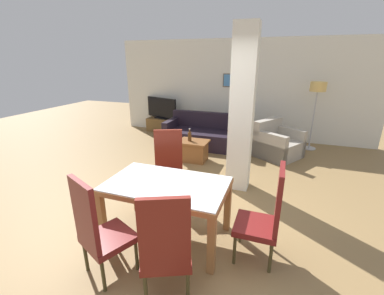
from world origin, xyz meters
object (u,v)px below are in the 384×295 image
Objects in this scene: tv_screen at (162,108)px; coffee_table at (193,151)px; dining_chair_near_left at (98,229)px; floor_lamp at (317,93)px; sofa at (206,135)px; dining_table at (167,195)px; armchair at (277,144)px; tv_stand at (162,125)px; dining_chair_far_left at (169,166)px; dining_chair_head_right at (266,215)px; dining_chair_near_right at (166,247)px; bottle at (190,136)px.

coffee_table is at bearing 149.17° from tv_screen.
tv_screen is (-1.92, 5.38, 0.15)m from dining_chair_near_left.
floor_lamp reaches higher than coffee_table.
dining_table is at bearing 99.01° from sofa.
armchair reaches higher than dining_table.
tv_stand is (-3.48, 1.11, -0.08)m from armchair.
dining_chair_far_left is 1.03× the size of tv_screen.
armchair reaches higher than tv_stand.
sofa reaches higher than dining_table.
tv_screen is at bearing 37.17° from dining_chair_head_right.
dining_chair_near_left reaches higher than tv_stand.
dining_table is at bearing 90.00° from dining_chair_far_left.
armchair is 1.96m from coffee_table.
coffee_table is (-1.73, 2.57, -0.34)m from dining_chair_head_right.
dining_chair_far_left is at bearing 114.43° from dining_chair_near_left.
sofa is at bearing 169.88° from tv_screen.
dining_chair_near_right is 3.53m from bottle.
tv_screen is (-1.74, 2.01, 0.49)m from coffee_table.
dining_table is 1.33× the size of tv_screen.
dining_chair_near_right is (0.37, -0.82, -0.02)m from dining_table.
bottle is 2.63m from tv_stand.
dining_chair_head_right is at bearing 127.77° from dining_chair_far_left.
coffee_table is 0.59× the size of tv_screen.
tv_stand is at bearing 129.39° from bottle.
dining_chair_near_left is 3.40m from coffee_table.
tv_stand is at bearing 92.05° from dining_chair_near_right.
coffee_table is at bearing 117.60° from dining_chair_near_left.
dining_chair_near_right and dining_chair_head_right have the same top height.
coffee_table is 0.39× the size of floor_lamp.
dining_chair_far_left is 4.14× the size of bottle.
sofa is at bearing 77.77° from dining_chair_near_right.
dining_chair_near_right is at bearing -107.15° from floor_lamp.
dining_chair_near_right is at bearing 134.51° from tv_screen.
sofa reaches higher than coffee_table.
bottle is 0.25× the size of tv_screen.
dining_chair_near_right is at bearing 90.55° from dining_chair_far_left.
dining_table is 5.13m from tv_stand.
dining_chair_far_left is (-0.74, 1.68, 0.00)m from dining_chair_near_right.
floor_lamp reaches higher than dining_chair_near_right.
dining_chair_head_right is 3.14m from bottle.
dining_chair_near_right and dining_chair_near_left have the same top height.
tv_stand is (-1.74, 2.01, -0.03)m from coffee_table.
armchair is 1.30× the size of tv_stand.
dining_chair_near_right is at bearing 101.97° from sofa.
tv_screen is (-2.29, 4.57, 0.13)m from dining_table.
tv_stand is (-2.66, 5.39, -0.37)m from dining_chair_near_right.
dining_chair_near_right is at bearing 23.68° from dining_chair_near_left.
dining_chair_near_left is (-0.74, 0.01, 0.00)m from dining_chair_near_right.
armchair is (1.55, 2.60, -0.28)m from dining_chair_far_left.
bottle is at bearing 86.88° from sofa.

